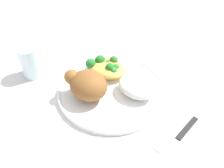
# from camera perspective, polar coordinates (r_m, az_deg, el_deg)

# --- Properties ---
(ground_plane) EXTENTS (2.00, 2.00, 0.00)m
(ground_plane) POSITION_cam_1_polar(r_m,az_deg,el_deg) (0.56, 0.00, -1.95)
(ground_plane) COLOR silver
(plate) EXTENTS (0.28, 0.28, 0.02)m
(plate) POSITION_cam_1_polar(r_m,az_deg,el_deg) (0.55, 0.00, -1.34)
(plate) COLOR white
(plate) RESTS_ON ground_plane
(roasted_chicken) EXTENTS (0.11, 0.08, 0.07)m
(roasted_chicken) POSITION_cam_1_polar(r_m,az_deg,el_deg) (0.51, -6.80, -0.14)
(roasted_chicken) COLOR brown
(roasted_chicken) RESTS_ON plate
(rice_pile) EXTENTS (0.10, 0.08, 0.04)m
(rice_pile) POSITION_cam_1_polar(r_m,az_deg,el_deg) (0.52, 6.67, -0.78)
(rice_pile) COLOR white
(rice_pile) RESTS_ON plate
(mac_cheese_with_broccoli) EXTENTS (0.12, 0.08, 0.04)m
(mac_cheese_with_broccoli) POSITION_cam_1_polar(r_m,az_deg,el_deg) (0.58, -1.72, 4.71)
(mac_cheese_with_broccoli) COLOR #EAB94F
(mac_cheese_with_broccoli) RESTS_ON plate
(fork) EXTENTS (0.03, 0.14, 0.01)m
(fork) POSITION_cam_1_polar(r_m,az_deg,el_deg) (0.49, 16.39, -12.55)
(fork) COLOR #B2B2B7
(fork) RESTS_ON ground_plane
(knife) EXTENTS (0.04, 0.19, 0.01)m
(knife) POSITION_cam_1_polar(r_m,az_deg,el_deg) (0.48, 17.41, -13.90)
(knife) COLOR black
(knife) RESTS_ON ground_plane
(water_glass) EXTENTS (0.06, 0.06, 0.09)m
(water_glass) POSITION_cam_1_polar(r_m,az_deg,el_deg) (0.63, -20.95, 5.71)
(water_glass) COLOR silver
(water_glass) RESTS_ON ground_plane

